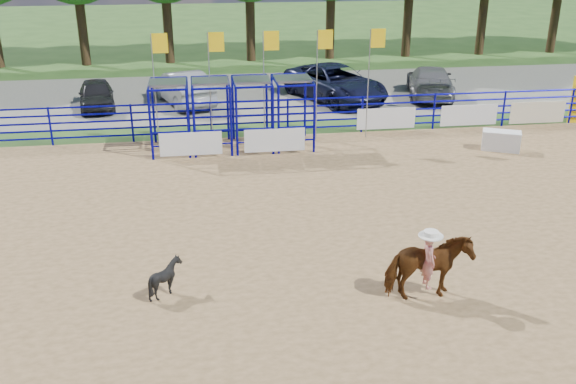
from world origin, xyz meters
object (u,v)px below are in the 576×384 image
object	(u,v)px
car_a	(96,94)
car_d	(430,81)
announcer_table	(501,141)
car_b	(183,87)
calf	(166,278)
car_c	(335,83)
horse_and_rider	(428,265)

from	to	relation	value
car_a	car_d	size ratio (longest dim) A/B	0.74
announcer_table	car_b	world-z (taller)	car_b
announcer_table	car_d	distance (m)	8.33
calf	car_b	size ratio (longest dim) A/B	0.18
car_d	car_b	bearing A→B (deg)	14.14
car_b	car_d	distance (m)	11.90
car_c	announcer_table	bearing A→B (deg)	-84.49
car_a	car_b	distance (m)	3.91
car_c	car_d	size ratio (longest dim) A/B	1.16
car_d	calf	bearing A→B (deg)	69.69
car_c	car_d	bearing A→B (deg)	-22.84
car_a	car_b	xyz separation A→B (m)	(3.90, 0.22, 0.14)
car_b	car_c	distance (m)	7.18
horse_and_rider	car_b	distance (m)	18.91
horse_and_rider	car_d	xyz separation A→B (m)	(6.50, 17.84, -0.11)
announcer_table	car_b	distance (m)	14.49
horse_and_rider	calf	distance (m)	5.78
calf	car_a	world-z (taller)	car_a
announcer_table	calf	size ratio (longest dim) A/B	1.59
car_d	horse_and_rider	bearing A→B (deg)	85.51
horse_and_rider	car_a	distance (m)	20.18
calf	car_d	bearing A→B (deg)	-36.88
car_a	car_d	distance (m)	15.80
calf	car_c	distance (m)	18.46
announcer_table	calf	distance (m)	14.68
announcer_table	car_d	bearing A→B (deg)	88.32
announcer_table	car_d	world-z (taller)	car_d
car_d	car_a	bearing A→B (deg)	15.30
car_b	car_c	bearing A→B (deg)	158.95
announcer_table	car_b	size ratio (longest dim) A/B	0.29
announcer_table	horse_and_rider	xyz separation A→B (m)	(-6.26, -9.52, 0.48)
car_a	car_c	size ratio (longest dim) A/B	0.64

